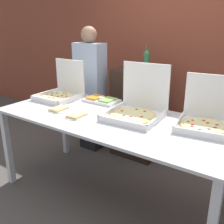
{
  "coord_description": "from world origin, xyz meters",
  "views": [
    {
      "loc": [
        1.3,
        -1.88,
        1.72
      ],
      "look_at": [
        0.0,
        0.0,
        0.92
      ],
      "focal_mm": 42.0,
      "sensor_mm": 36.0,
      "label": 1
    }
  ],
  "objects_px": {
    "veggie_tray": "(101,100)",
    "pizza_box_far_right": "(61,92)",
    "soda_bottle": "(147,59)",
    "person_guest_plaid": "(90,88)",
    "pizza_box_near_right": "(205,118)",
    "paper_plate_front_right": "(77,116)",
    "soda_can_silver": "(147,63)",
    "pizza_box_near_left": "(137,108)",
    "paper_plate_front_left": "(59,109)"
  },
  "relations": [
    {
      "from": "veggie_tray",
      "to": "soda_bottle",
      "type": "xyz_separation_m",
      "value": [
        0.19,
        0.68,
        0.39
      ]
    },
    {
      "from": "soda_bottle",
      "to": "soda_can_silver",
      "type": "height_order",
      "value": "soda_bottle"
    },
    {
      "from": "paper_plate_front_left",
      "to": "paper_plate_front_right",
      "type": "bearing_deg",
      "value": -8.51
    },
    {
      "from": "pizza_box_near_left",
      "to": "paper_plate_front_left",
      "type": "height_order",
      "value": "pizza_box_near_left"
    },
    {
      "from": "pizza_box_near_left",
      "to": "veggie_tray",
      "type": "distance_m",
      "value": 0.58
    },
    {
      "from": "pizza_box_near_right",
      "to": "person_guest_plaid",
      "type": "xyz_separation_m",
      "value": [
        -1.65,
        0.51,
        -0.08
      ]
    },
    {
      "from": "pizza_box_far_right",
      "to": "paper_plate_front_right",
      "type": "xyz_separation_m",
      "value": [
        0.57,
        -0.37,
        -0.06
      ]
    },
    {
      "from": "soda_bottle",
      "to": "pizza_box_near_right",
      "type": "bearing_deg",
      "value": -38.4
    },
    {
      "from": "veggie_tray",
      "to": "soda_can_silver",
      "type": "bearing_deg",
      "value": 81.8
    },
    {
      "from": "soda_bottle",
      "to": "pizza_box_near_left",
      "type": "bearing_deg",
      "value": -67.34
    },
    {
      "from": "person_guest_plaid",
      "to": "paper_plate_front_right",
      "type": "bearing_deg",
      "value": 122.61
    },
    {
      "from": "pizza_box_near_right",
      "to": "paper_plate_front_right",
      "type": "distance_m",
      "value": 1.14
    },
    {
      "from": "pizza_box_near_right",
      "to": "paper_plate_front_left",
      "type": "xyz_separation_m",
      "value": [
        -1.32,
        -0.39,
        -0.06
      ]
    },
    {
      "from": "pizza_box_far_right",
      "to": "veggie_tray",
      "type": "xyz_separation_m",
      "value": [
        0.47,
        0.14,
        -0.05
      ]
    },
    {
      "from": "paper_plate_front_right",
      "to": "soda_bottle",
      "type": "distance_m",
      "value": 1.26
    },
    {
      "from": "pizza_box_near_right",
      "to": "soda_can_silver",
      "type": "distance_m",
      "value": 1.39
    },
    {
      "from": "pizza_box_far_right",
      "to": "soda_bottle",
      "type": "bearing_deg",
      "value": 50.2
    },
    {
      "from": "soda_bottle",
      "to": "person_guest_plaid",
      "type": "relative_size",
      "value": 0.18
    },
    {
      "from": "veggie_tray",
      "to": "soda_can_silver",
      "type": "distance_m",
      "value": 0.88
    },
    {
      "from": "pizza_box_far_right",
      "to": "paper_plate_front_right",
      "type": "height_order",
      "value": "pizza_box_far_right"
    },
    {
      "from": "veggie_tray",
      "to": "person_guest_plaid",
      "type": "distance_m",
      "value": 0.66
    },
    {
      "from": "pizza_box_near_right",
      "to": "paper_plate_front_left",
      "type": "relative_size",
      "value": 2.35
    },
    {
      "from": "soda_can_silver",
      "to": "paper_plate_front_left",
      "type": "bearing_deg",
      "value": -102.92
    },
    {
      "from": "soda_bottle",
      "to": "person_guest_plaid",
      "type": "height_order",
      "value": "person_guest_plaid"
    },
    {
      "from": "pizza_box_near_left",
      "to": "paper_plate_front_left",
      "type": "bearing_deg",
      "value": -162.01
    },
    {
      "from": "pizza_box_near_left",
      "to": "paper_plate_front_right",
      "type": "height_order",
      "value": "pizza_box_near_left"
    },
    {
      "from": "soda_bottle",
      "to": "soda_can_silver",
      "type": "xyz_separation_m",
      "value": [
        -0.07,
        0.14,
        -0.07
      ]
    },
    {
      "from": "paper_plate_front_left",
      "to": "veggie_tray",
      "type": "height_order",
      "value": "veggie_tray"
    },
    {
      "from": "veggie_tray",
      "to": "pizza_box_far_right",
      "type": "bearing_deg",
      "value": -163.12
    },
    {
      "from": "paper_plate_front_right",
      "to": "soda_bottle",
      "type": "bearing_deg",
      "value": 85.69
    },
    {
      "from": "pizza_box_near_right",
      "to": "soda_bottle",
      "type": "height_order",
      "value": "soda_bottle"
    },
    {
      "from": "pizza_box_near_right",
      "to": "soda_bottle",
      "type": "relative_size",
      "value": 1.63
    },
    {
      "from": "pizza_box_near_right",
      "to": "veggie_tray",
      "type": "relative_size",
      "value": 1.28
    },
    {
      "from": "paper_plate_front_right",
      "to": "person_guest_plaid",
      "type": "xyz_separation_m",
      "value": [
        -0.6,
        0.94,
        -0.02
      ]
    },
    {
      "from": "pizza_box_far_right",
      "to": "pizza_box_near_right",
      "type": "xyz_separation_m",
      "value": [
        1.62,
        0.06,
        -0.0
      ]
    },
    {
      "from": "pizza_box_near_left",
      "to": "pizza_box_far_right",
      "type": "bearing_deg",
      "value": 173.9
    },
    {
      "from": "pizza_box_far_right",
      "to": "soda_can_silver",
      "type": "distance_m",
      "value": 1.16
    },
    {
      "from": "veggie_tray",
      "to": "person_guest_plaid",
      "type": "height_order",
      "value": "person_guest_plaid"
    },
    {
      "from": "pizza_box_far_right",
      "to": "soda_bottle",
      "type": "xyz_separation_m",
      "value": [
        0.66,
        0.82,
        0.33
      ]
    },
    {
      "from": "pizza_box_near_left",
      "to": "pizza_box_near_right",
      "type": "relative_size",
      "value": 1.07
    },
    {
      "from": "person_guest_plaid",
      "to": "pizza_box_far_right",
      "type": "bearing_deg",
      "value": 92.94
    },
    {
      "from": "soda_bottle",
      "to": "soda_can_silver",
      "type": "bearing_deg",
      "value": 117.34
    },
    {
      "from": "paper_plate_front_left",
      "to": "veggie_tray",
      "type": "bearing_deg",
      "value": 69.43
    },
    {
      "from": "paper_plate_front_right",
      "to": "paper_plate_front_left",
      "type": "xyz_separation_m",
      "value": [
        -0.28,
        0.04,
        0.0
      ]
    },
    {
      "from": "paper_plate_front_right",
      "to": "person_guest_plaid",
      "type": "distance_m",
      "value": 1.12
    },
    {
      "from": "paper_plate_front_right",
      "to": "soda_bottle",
      "type": "relative_size",
      "value": 0.71
    },
    {
      "from": "soda_bottle",
      "to": "person_guest_plaid",
      "type": "distance_m",
      "value": 0.84
    },
    {
      "from": "pizza_box_near_right",
      "to": "soda_can_silver",
      "type": "relative_size",
      "value": 3.96
    },
    {
      "from": "pizza_box_near_left",
      "to": "soda_bottle",
      "type": "distance_m",
      "value": 0.99
    },
    {
      "from": "paper_plate_front_left",
      "to": "person_guest_plaid",
      "type": "bearing_deg",
      "value": 109.88
    }
  ]
}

